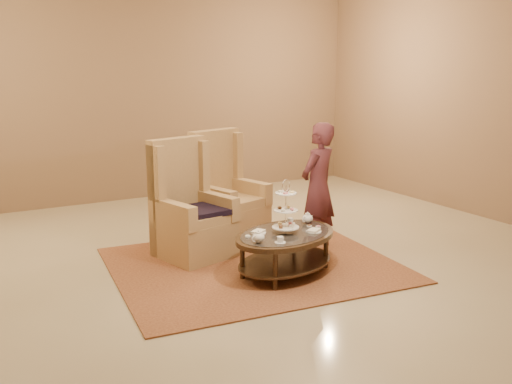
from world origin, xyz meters
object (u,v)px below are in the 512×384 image
tea_table (285,240)px  armchair_right (226,202)px  person (318,187)px  armchair_left (189,217)px

tea_table → armchair_right: (0.06, 1.56, 0.09)m
armchair_right → person: (0.77, -0.97, 0.31)m
armchair_left → armchair_right: 0.85m
tea_table → person: size_ratio=0.94×
armchair_left → person: person is taller
armchair_right → person: size_ratio=0.90×
tea_table → person: person is taller
person → armchair_left: bearing=-41.3°
armchair_left → tea_table: bearing=-73.6°
tea_table → armchair_right: armchair_right is taller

